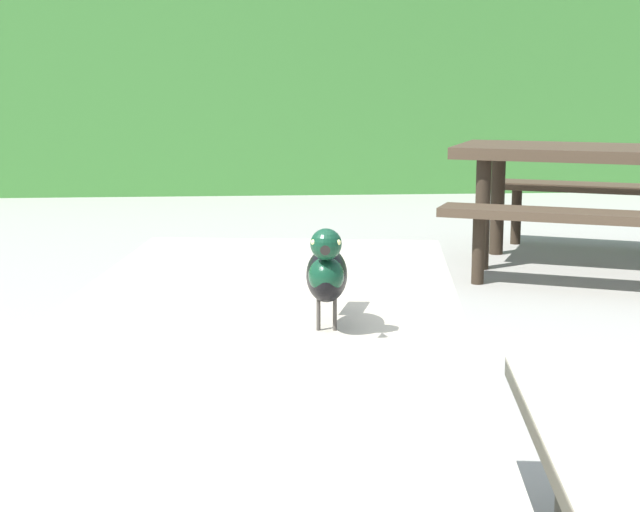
% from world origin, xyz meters
% --- Properties ---
extents(hedge_wall, '(28.00, 2.09, 2.15)m').
position_xyz_m(hedge_wall, '(0.00, 9.12, 1.08)').
color(hedge_wall, '#428438').
rests_on(hedge_wall, ground).
extents(picnic_table_foreground, '(1.90, 1.92, 0.74)m').
position_xyz_m(picnic_table_foreground, '(0.32, 0.27, 0.56)').
color(picnic_table_foreground, '#B2A893').
rests_on(picnic_table_foreground, ground).
extents(bird_grackle, '(0.09, 0.29, 0.18)m').
position_xyz_m(bird_grackle, '(0.45, 0.21, 0.84)').
color(bird_grackle, black).
rests_on(bird_grackle, picnic_table_foreground).
extents(picnic_table_mid_left, '(2.25, 2.23, 0.74)m').
position_xyz_m(picnic_table_mid_left, '(2.50, 4.30, 0.56)').
color(picnic_table_mid_left, '#473828').
rests_on(picnic_table_mid_left, ground).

